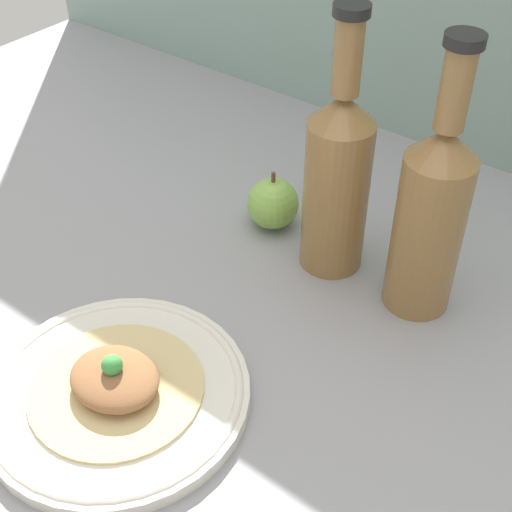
% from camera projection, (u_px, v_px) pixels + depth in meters
% --- Properties ---
extents(ground_plane, '(1.80, 1.10, 0.04)m').
position_uv_depth(ground_plane, '(248.00, 356.00, 0.82)').
color(ground_plane, gray).
extents(plate, '(0.28, 0.28, 0.02)m').
position_uv_depth(plate, '(117.00, 393.00, 0.74)').
color(plate, silver).
rests_on(plate, ground_plane).
extents(plated_food, '(0.18, 0.18, 0.05)m').
position_uv_depth(plated_food, '(115.00, 382.00, 0.73)').
color(plated_food, '#D6BC7F').
rests_on(plated_food, plate).
extents(cider_bottle_left, '(0.08, 0.08, 0.33)m').
position_uv_depth(cider_bottle_left, '(337.00, 176.00, 0.84)').
color(cider_bottle_left, olive).
rests_on(cider_bottle_left, ground_plane).
extents(cider_bottle_right, '(0.08, 0.08, 0.33)m').
position_uv_depth(cider_bottle_right, '(431.00, 214.00, 0.78)').
color(cider_bottle_right, olive).
rests_on(cider_bottle_right, ground_plane).
extents(apple, '(0.07, 0.07, 0.08)m').
position_uv_depth(apple, '(273.00, 203.00, 0.96)').
color(apple, '#84B74C').
rests_on(apple, ground_plane).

